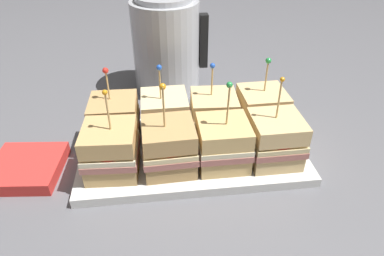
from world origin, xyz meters
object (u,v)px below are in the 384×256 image
at_px(sandwich_front_center_left, 169,147).
at_px(kettle_steel, 166,45).
at_px(sandwich_back_center_left, 165,116).
at_px(sandwich_back_center_right, 214,114).
at_px(sandwich_back_far_left, 115,121).
at_px(sandwich_back_far_right, 261,111).
at_px(serving_platter, 192,151).
at_px(sandwich_front_far_left, 111,150).
at_px(sandwich_front_center_right, 223,143).
at_px(sandwich_front_far_right, 275,140).
at_px(napkin_stack, 27,167).

height_order(sandwich_front_center_left, kettle_steel, kettle_steel).
relative_size(sandwich_back_center_left, sandwich_back_center_right, 1.04).
height_order(sandwich_back_far_left, sandwich_back_far_right, sandwich_back_far_right).
bearing_deg(kettle_steel, serving_platter, -84.35).
distance_m(sandwich_front_center_left, sandwich_back_center_left, 0.10).
distance_m(sandwich_back_center_right, kettle_steel, 0.26).
bearing_deg(sandwich_back_center_left, sandwich_front_far_left, -134.95).
bearing_deg(sandwich_front_center_right, sandwich_front_far_right, -1.35).
relative_size(sandwich_back_far_left, sandwich_back_center_right, 1.01).
bearing_deg(sandwich_back_center_left, sandwich_front_center_left, -89.01).
height_order(sandwich_front_far_right, napkin_stack, sandwich_front_far_right).
bearing_deg(sandwich_back_far_left, sandwich_front_far_right, -18.52).
height_order(sandwich_front_center_left, napkin_stack, sandwich_front_center_left).
bearing_deg(sandwich_back_far_left, kettle_steel, 64.81).
bearing_deg(serving_platter, sandwich_back_far_left, 162.40).
bearing_deg(sandwich_front_far_right, sandwich_front_far_left, 179.41).
distance_m(sandwich_front_far_left, sandwich_back_center_right, 0.22).
bearing_deg(serving_platter, sandwich_back_center_right, 44.54).
distance_m(serving_platter, sandwich_back_far_left, 0.16).
distance_m(sandwich_front_far_right, sandwich_back_center_left, 0.22).
bearing_deg(sandwich_front_center_right, sandwich_back_far_left, 154.10).
xyz_separation_m(sandwich_front_far_left, kettle_steel, (0.12, 0.34, 0.05)).
relative_size(sandwich_front_far_left, sandwich_front_center_right, 0.97).
xyz_separation_m(serving_platter, kettle_steel, (-0.03, 0.29, 0.11)).
distance_m(sandwich_front_center_right, sandwich_back_center_left, 0.14).
relative_size(sandwich_front_far_right, sandwich_back_far_left, 1.09).
distance_m(sandwich_front_far_left, napkin_stack, 0.17).
distance_m(sandwich_front_center_right, sandwich_back_far_right, 0.14).
xyz_separation_m(sandwich_back_center_right, napkin_stack, (-0.36, -0.06, -0.05)).
distance_m(sandwich_front_center_right, sandwich_back_center_right, 0.10).
xyz_separation_m(sandwich_front_center_left, napkin_stack, (-0.26, 0.03, -0.05)).
distance_m(sandwich_front_center_left, sandwich_back_far_right, 0.22).
bearing_deg(napkin_stack, serving_platter, 2.80).
relative_size(sandwich_front_far_left, kettle_steel, 0.63).
height_order(kettle_steel, napkin_stack, kettle_steel).
bearing_deg(sandwich_back_center_left, sandwich_back_far_left, -177.54).
xyz_separation_m(sandwich_back_far_left, sandwich_back_far_right, (0.29, 0.00, 0.00)).
distance_m(sandwich_front_center_right, napkin_stack, 0.36).
bearing_deg(napkin_stack, sandwich_front_far_right, -4.53).
distance_m(serving_platter, sandwich_front_far_left, 0.16).
relative_size(sandwich_front_center_right, kettle_steel, 0.65).
xyz_separation_m(sandwich_front_center_right, sandwich_back_far_right, (0.10, 0.09, 0.00)).
distance_m(sandwich_front_center_left, sandwich_front_far_right, 0.19).
bearing_deg(sandwich_front_center_left, sandwich_front_center_right, 0.83).
bearing_deg(sandwich_back_center_right, sandwich_back_far_right, -1.35).
bearing_deg(sandwich_back_far_right, serving_platter, -162.47).
height_order(sandwich_front_center_right, sandwich_front_far_right, same).
height_order(sandwich_front_far_left, sandwich_back_far_left, sandwich_front_far_left).
xyz_separation_m(sandwich_front_center_left, sandwich_back_far_right, (0.19, 0.10, 0.00)).
height_order(sandwich_back_center_left, sandwich_back_far_right, same).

